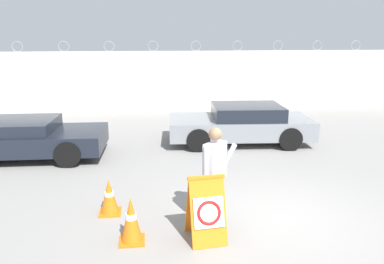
% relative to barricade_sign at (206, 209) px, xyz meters
% --- Properties ---
extents(ground_plane, '(90.00, 90.00, 0.00)m').
position_rel_barricade_sign_xyz_m(ground_plane, '(1.41, 0.65, -0.57)').
color(ground_plane, gray).
extents(perimeter_wall, '(36.00, 0.30, 3.13)m').
position_rel_barricade_sign_xyz_m(perimeter_wall, '(1.41, 11.80, 0.78)').
color(perimeter_wall, silver).
rests_on(perimeter_wall, ground_plane).
extents(barricade_sign, '(0.66, 0.72, 1.14)m').
position_rel_barricade_sign_xyz_m(barricade_sign, '(0.00, 0.00, 0.00)').
color(barricade_sign, orange).
rests_on(barricade_sign, ground_plane).
extents(security_guard, '(0.66, 0.53, 1.81)m').
position_rel_barricade_sign_xyz_m(security_guard, '(0.24, 0.57, 0.45)').
color(security_guard, '#232838').
rests_on(security_guard, ground_plane).
extents(traffic_cone_mid, '(0.42, 0.42, 0.70)m').
position_rel_barricade_sign_xyz_m(traffic_cone_mid, '(-1.71, 1.19, -0.22)').
color(traffic_cone_mid, orange).
rests_on(traffic_cone_mid, ground_plane).
extents(traffic_cone_far, '(0.42, 0.42, 0.80)m').
position_rel_barricade_sign_xyz_m(traffic_cone_far, '(-1.25, 0.09, -0.17)').
color(traffic_cone_far, orange).
rests_on(traffic_cone_far, ground_plane).
extents(parked_car_front_coupe, '(4.39, 2.13, 1.10)m').
position_rel_barricade_sign_xyz_m(parked_car_front_coupe, '(-4.36, 4.97, 0.02)').
color(parked_car_front_coupe, black).
rests_on(parked_car_front_coupe, ground_plane).
extents(parked_car_rear_sedan, '(4.61, 2.30, 1.23)m').
position_rel_barricade_sign_xyz_m(parked_car_rear_sedan, '(2.07, 5.74, 0.06)').
color(parked_car_rear_sedan, black).
rests_on(parked_car_rear_sedan, ground_plane).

